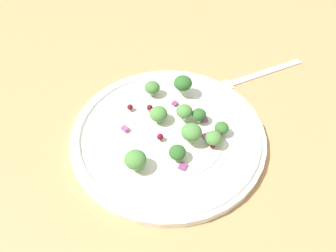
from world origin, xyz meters
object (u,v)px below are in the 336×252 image
at_px(broccoli_floret_0, 222,128).
at_px(fork, 252,76).
at_px(broccoli_floret_1, 214,138).
at_px(broccoli_floret_2, 158,114).
at_px(plate, 168,134).

distance_m(broccoli_floret_0, fork, 0.16).
relative_size(broccoli_floret_1, broccoli_floret_2, 0.87).
xyz_separation_m(plate, fork, (0.20, -0.03, -0.01)).
bearing_deg(plate, broccoli_floret_2, 70.53).
height_order(broccoli_floret_2, fork, broccoli_floret_2).
bearing_deg(broccoli_floret_0, plate, 125.65).
relative_size(broccoli_floret_2, fork, 0.16).
distance_m(plate, broccoli_floret_2, 0.03).
xyz_separation_m(broccoli_floret_0, broccoli_floret_2, (-0.04, 0.09, 0.00)).
distance_m(plate, broccoli_floret_0, 0.08).
distance_m(broccoli_floret_1, broccoli_floret_2, 0.09).
bearing_deg(broccoli_floret_0, broccoli_floret_1, -175.20).
distance_m(broccoli_floret_2, fork, 0.20).
distance_m(broccoli_floret_0, broccoli_floret_2, 0.09).
height_order(plate, broccoli_floret_0, broccoli_floret_0).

